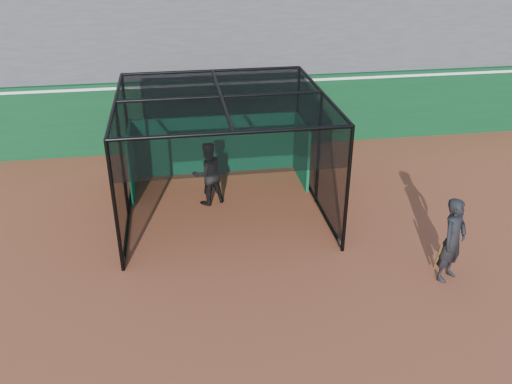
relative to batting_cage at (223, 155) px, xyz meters
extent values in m
plane|color=brown|center=(0.54, -3.84, -1.64)|extent=(120.00, 120.00, 0.00)
cube|color=#0A3A1B|center=(0.54, 4.66, -0.39)|extent=(50.00, 0.45, 2.50)
cube|color=white|center=(0.54, 4.66, 0.71)|extent=(50.00, 0.50, 0.08)
cube|color=#4C4C4F|center=(0.54, 8.54, 2.24)|extent=(50.00, 7.85, 7.75)
cube|color=#085431|center=(0.00, 2.49, -0.69)|extent=(5.22, 0.10, 1.90)
cylinder|color=black|center=(-2.67, -2.43, -1.53)|extent=(0.08, 0.22, 0.22)
cylinder|color=black|center=(2.67, -2.43, -1.53)|extent=(0.08, 0.22, 0.22)
cylinder|color=black|center=(-2.67, 2.41, -1.53)|extent=(0.08, 0.22, 0.22)
cylinder|color=black|center=(2.67, 2.41, -1.53)|extent=(0.08, 0.22, 0.22)
imported|color=black|center=(-0.41, 0.41, -0.70)|extent=(1.08, 0.96, 1.86)
imported|color=black|center=(4.69, -4.08, -0.62)|extent=(0.88, 0.81, 2.02)
cylinder|color=#593819|center=(4.44, -4.03, -1.09)|extent=(0.14, 0.33, 0.83)
camera|label=1|loc=(-1.22, -13.47, 5.82)|focal=38.00mm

